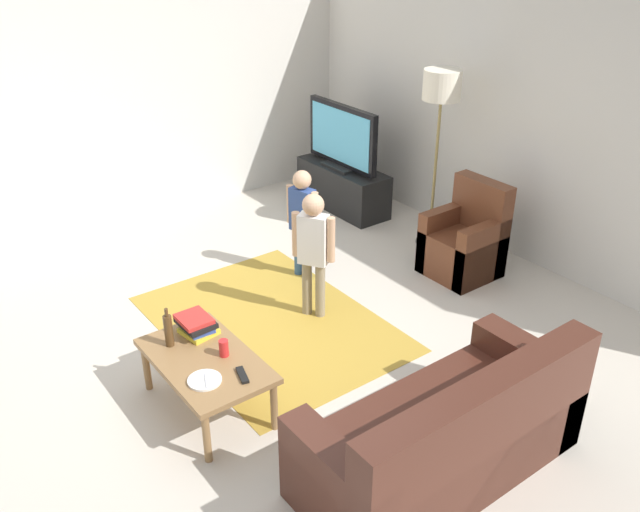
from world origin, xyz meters
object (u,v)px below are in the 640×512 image
Objects in this scene: tv_stand at (343,188)px; plate at (205,380)px; child_near_tv at (302,214)px; coffee_table at (206,364)px; floor_lamp at (441,95)px; book_stack at (197,325)px; couch at (450,440)px; bottle at (168,330)px; armchair at (466,244)px; tv at (342,137)px; child_center at (313,245)px; tv_remote at (242,375)px; soda_can at (224,348)px.

tv_stand is 3.92m from plate.
coffee_table is (1.16, -1.63, -0.26)m from child_near_tv.
tv_stand is 5.45× the size of plate.
floor_lamp is 6.32× the size of book_stack.
couch reaches higher than bottle.
child_near_tv reaches higher than tv_stand.
armchair is 2.92m from coffee_table.
bottle reaches higher than plate.
coffee_table is 0.35m from bottle.
tv is at bearing 179.45° from armchair.
child_center is at bearing 118.21° from plate.
armchair is (-1.73, 2.05, 0.01)m from couch.
coffee_table is at bearing -84.24° from armchair.
tv_stand is 1.73m from child_near_tv.
tv_remote is at bearing -77.67° from armchair.
plate is (-0.10, -0.22, -0.00)m from tv_remote.
armchair is at bearing 95.76° from coffee_table.
tv_stand is at bearing 135.45° from child_center.
tv_stand is 1.92m from armchair.
bottle is at bearing -79.51° from child_center.
tv reaches higher than child_near_tv.
tv_stand is 3.63m from soda_can.
bottle is (0.67, -3.22, -1.00)m from floor_lamp.
coffee_table is 0.17m from soda_can.
couch is at bearing 27.95° from soda_can.
coffee_table is at bearing -149.23° from couch.
armchair is at bearing 90.25° from bottle.
tv_stand is at bearing 128.72° from child_near_tv.
bottle is at bearing -57.80° from tv_stand.
couch is 1.68m from coffee_table.
book_stack is (0.64, -3.00, -1.05)m from floor_lamp.
book_stack is at bearing 157.16° from plate.
child_center is (-0.25, -1.60, 0.37)m from armchair.
tv_stand is at bearing 150.25° from couch.
floor_lamp reaches higher than armchair.
floor_lamp reaches higher than tv_stand.
couch is 1.71× the size of child_near_tv.
tv is at bearing 129.17° from child_near_tv.
child_near_tv is at bearing 128.61° from soda_can.
child_center is 5.04× the size of plate.
bottle is at bearing -144.00° from tv_remote.
book_stack reaches higher than tv_stand.
armchair is at bearing 55.88° from child_near_tv.
bottle is 0.41m from soda_can.
armchair is 0.51× the size of floor_lamp.
armchair reaches higher than plate.
soda_can is (0.34, -2.79, 0.18)m from armchair.
child_near_tv is at bearing 125.34° from coffee_table.
book_stack is at bearing -55.95° from tv.
armchair is 3.04m from bottle.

